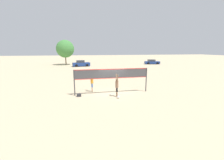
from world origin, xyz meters
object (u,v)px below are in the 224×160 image
object	(u,v)px
player_spiker	(117,85)
parked_car_mid	(152,62)
volleyball	(118,97)
volleyball_net	(112,75)
player_blocker	(92,81)
gear_bag	(79,95)
tree_left_cluster	(65,49)
parked_car_near	(81,64)

from	to	relation	value
player_spiker	parked_car_mid	bearing A→B (deg)	-31.71
player_spiker	parked_car_mid	size ratio (longest dim) A/B	0.47
player_spiker	volleyball	distance (m)	1.13
volleyball_net	player_blocker	bearing A→B (deg)	152.55
volleyball	gear_bag	xyz separation A→B (m)	(-3.45, 1.27, 0.01)
volleyball	tree_left_cluster	distance (m)	33.04
parked_car_near	tree_left_cluster	world-z (taller)	tree_left_cluster
volleyball	parked_car_near	bearing A→B (deg)	96.71
player_blocker	volleyball	xyz separation A→B (m)	(2.13, -2.65, -1.03)
gear_bag	parked_car_near	distance (m)	25.65
volleyball	parked_car_near	world-z (taller)	parked_car_near
volleyball_net	parked_car_near	xyz separation A→B (m)	(-2.93, 25.25, -1.11)
parked_car_mid	tree_left_cluster	distance (m)	25.32
player_spiker	volleyball	size ratio (longest dim) A/B	8.86
volleyball_net	player_blocker	distance (m)	2.23
player_spiker	parked_car_near	world-z (taller)	player_spiker
volleyball_net	gear_bag	xyz separation A→B (m)	(-3.22, -0.39, -1.68)
volleyball_net	volleyball	world-z (taller)	volleyball_net
gear_bag	tree_left_cluster	xyz separation A→B (m)	(-3.89, 30.66, 4.32)
parked_car_near	tree_left_cluster	distance (m)	7.53
gear_bag	volleyball	bearing A→B (deg)	-20.18
player_spiker	player_blocker	distance (m)	2.99
volleyball_net	parked_car_near	world-z (taller)	volleyball_net
volleyball	tree_left_cluster	xyz separation A→B (m)	(-7.34, 31.93, 4.33)
player_spiker	parked_car_mid	distance (m)	33.31
volleyball	tree_left_cluster	bearing A→B (deg)	102.95
player_blocker	player_spiker	bearing A→B (deg)	44.98
player_blocker	parked_car_mid	distance (m)	32.75
volleyball	gear_bag	size ratio (longest dim) A/B	0.59
player_blocker	parked_car_near	xyz separation A→B (m)	(-1.03, 24.26, -0.46)
player_blocker	gear_bag	distance (m)	2.17
gear_bag	tree_left_cluster	distance (m)	31.20
player_blocker	volleyball	bearing A→B (deg)	38.82
parked_car_mid	volleyball_net	bearing A→B (deg)	-113.33
player_blocker	parked_car_near	size ratio (longest dim) A/B	0.48
parked_car_near	player_spiker	bearing A→B (deg)	-92.72
player_blocker	gear_bag	size ratio (longest dim) A/B	5.41
player_spiker	volleyball_net	bearing A→B (deg)	11.09
volleyball_net	gear_bag	size ratio (longest dim) A/B	18.13
player_spiker	volleyball	bearing A→B (deg)	-178.50
gear_bag	tree_left_cluster	world-z (taller)	tree_left_cluster
volleyball_net	parked_car_near	distance (m)	25.44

